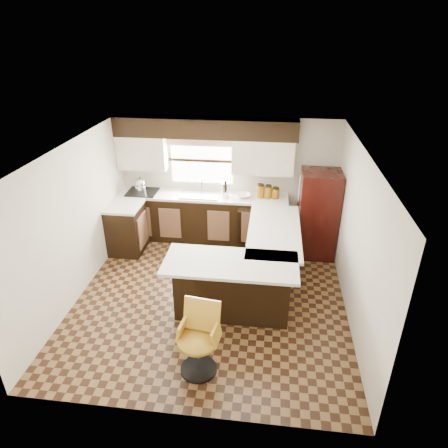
# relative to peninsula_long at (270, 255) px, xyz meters

# --- Properties ---
(floor) EXTENTS (4.40, 4.40, 0.00)m
(floor) POSITION_rel_peninsula_long_xyz_m (-0.90, -0.62, -0.45)
(floor) COLOR #49301A
(floor) RESTS_ON ground
(ceiling) EXTENTS (4.40, 4.40, 0.00)m
(ceiling) POSITION_rel_peninsula_long_xyz_m (-0.90, -0.62, 1.95)
(ceiling) COLOR silver
(ceiling) RESTS_ON wall_back
(wall_back) EXTENTS (4.40, 0.00, 4.40)m
(wall_back) POSITION_rel_peninsula_long_xyz_m (-0.90, 1.58, 0.75)
(wall_back) COLOR beige
(wall_back) RESTS_ON floor
(wall_front) EXTENTS (4.40, 0.00, 4.40)m
(wall_front) POSITION_rel_peninsula_long_xyz_m (-0.90, -2.83, 0.75)
(wall_front) COLOR beige
(wall_front) RESTS_ON floor
(wall_left) EXTENTS (0.00, 4.40, 4.40)m
(wall_left) POSITION_rel_peninsula_long_xyz_m (-3.00, -0.62, 0.75)
(wall_left) COLOR beige
(wall_left) RESTS_ON floor
(wall_right) EXTENTS (0.00, 4.40, 4.40)m
(wall_right) POSITION_rel_peninsula_long_xyz_m (1.20, -0.62, 0.75)
(wall_right) COLOR beige
(wall_right) RESTS_ON floor
(base_cab_back) EXTENTS (3.30, 0.60, 0.90)m
(base_cab_back) POSITION_rel_peninsula_long_xyz_m (-1.35, 1.28, 0.00)
(base_cab_back) COLOR black
(base_cab_back) RESTS_ON floor
(base_cab_left) EXTENTS (0.60, 0.70, 0.90)m
(base_cab_left) POSITION_rel_peninsula_long_xyz_m (-2.70, 0.62, 0.00)
(base_cab_left) COLOR black
(base_cab_left) RESTS_ON floor
(counter_back) EXTENTS (3.30, 0.60, 0.04)m
(counter_back) POSITION_rel_peninsula_long_xyz_m (-1.35, 1.28, 0.47)
(counter_back) COLOR silver
(counter_back) RESTS_ON base_cab_back
(counter_left) EXTENTS (0.60, 0.70, 0.04)m
(counter_left) POSITION_rel_peninsula_long_xyz_m (-2.70, 0.62, 0.47)
(counter_left) COLOR silver
(counter_left) RESTS_ON base_cab_left
(soffit) EXTENTS (3.40, 0.35, 0.36)m
(soffit) POSITION_rel_peninsula_long_xyz_m (-1.30, 1.40, 1.77)
(soffit) COLOR black
(soffit) RESTS_ON wall_back
(upper_cab_left) EXTENTS (0.94, 0.35, 0.64)m
(upper_cab_left) POSITION_rel_peninsula_long_xyz_m (-2.52, 1.40, 1.27)
(upper_cab_left) COLOR beige
(upper_cab_left) RESTS_ON wall_back
(upper_cab_right) EXTENTS (1.14, 0.35, 0.64)m
(upper_cab_right) POSITION_rel_peninsula_long_xyz_m (-0.22, 1.40, 1.27)
(upper_cab_right) COLOR beige
(upper_cab_right) RESTS_ON wall_back
(window_pane) EXTENTS (1.20, 0.02, 0.90)m
(window_pane) POSITION_rel_peninsula_long_xyz_m (-1.40, 1.56, 1.10)
(window_pane) COLOR white
(window_pane) RESTS_ON wall_back
(valance) EXTENTS (1.30, 0.06, 0.18)m
(valance) POSITION_rel_peninsula_long_xyz_m (-1.40, 1.52, 1.49)
(valance) COLOR #D19B93
(valance) RESTS_ON wall_back
(sink) EXTENTS (0.75, 0.45, 0.03)m
(sink) POSITION_rel_peninsula_long_xyz_m (-1.40, 1.25, 0.51)
(sink) COLOR #B2B2B7
(sink) RESTS_ON counter_back
(dishwasher) EXTENTS (0.58, 0.03, 0.78)m
(dishwasher) POSITION_rel_peninsula_long_xyz_m (-0.35, 0.99, -0.02)
(dishwasher) COLOR black
(dishwasher) RESTS_ON floor
(cooktop) EXTENTS (0.58, 0.50, 0.02)m
(cooktop) POSITION_rel_peninsula_long_xyz_m (-2.55, 1.25, 0.51)
(cooktop) COLOR black
(cooktop) RESTS_ON counter_back
(peninsula_long) EXTENTS (0.60, 1.95, 0.90)m
(peninsula_long) POSITION_rel_peninsula_long_xyz_m (0.00, 0.00, 0.00)
(peninsula_long) COLOR black
(peninsula_long) RESTS_ON floor
(peninsula_return) EXTENTS (1.65, 0.60, 0.90)m
(peninsula_return) POSITION_rel_peninsula_long_xyz_m (-0.53, -0.97, 0.00)
(peninsula_return) COLOR black
(peninsula_return) RESTS_ON floor
(counter_pen_long) EXTENTS (0.84, 1.95, 0.04)m
(counter_pen_long) POSITION_rel_peninsula_long_xyz_m (0.05, 0.00, 0.47)
(counter_pen_long) COLOR silver
(counter_pen_long) RESTS_ON peninsula_long
(counter_pen_return) EXTENTS (1.89, 0.84, 0.04)m
(counter_pen_return) POSITION_rel_peninsula_long_xyz_m (-0.55, -1.06, 0.47)
(counter_pen_return) COLOR silver
(counter_pen_return) RESTS_ON peninsula_return
(refrigerator) EXTENTS (0.70, 0.67, 1.62)m
(refrigerator) POSITION_rel_peninsula_long_xyz_m (0.83, 0.96, 0.36)
(refrigerator) COLOR black
(refrigerator) RESTS_ON floor
(bar_chair) EXTENTS (0.57, 0.57, 0.95)m
(bar_chair) POSITION_rel_peninsula_long_xyz_m (-0.82, -2.16, 0.02)
(bar_chair) COLOR gold
(bar_chair) RESTS_ON floor
(kettle) EXTENTS (0.21, 0.21, 0.29)m
(kettle) POSITION_rel_peninsula_long_xyz_m (-2.57, 1.26, 0.66)
(kettle) COLOR silver
(kettle) RESTS_ON cooktop
(percolator) EXTENTS (0.14, 0.14, 0.27)m
(percolator) POSITION_rel_peninsula_long_xyz_m (-0.90, 1.28, 0.63)
(percolator) COLOR silver
(percolator) RESTS_ON counter_back
(mixing_bowl) EXTENTS (0.33, 0.33, 0.07)m
(mixing_bowl) POSITION_rel_peninsula_long_xyz_m (-0.56, 1.27, 0.53)
(mixing_bowl) COLOR white
(mixing_bowl) RESTS_ON counter_back
(canister_large) EXTENTS (0.14, 0.14, 0.24)m
(canister_large) POSITION_rel_peninsula_long_xyz_m (-0.23, 1.30, 0.62)
(canister_large) COLOR #82520A
(canister_large) RESTS_ON counter_back
(canister_med) EXTENTS (0.14, 0.14, 0.23)m
(canister_med) POSITION_rel_peninsula_long_xyz_m (-0.09, 1.30, 0.61)
(canister_med) COLOR #82520A
(canister_med) RESTS_ON counter_back
(canister_small) EXTENTS (0.14, 0.14, 0.19)m
(canister_small) POSITION_rel_peninsula_long_xyz_m (0.05, 1.30, 0.59)
(canister_small) COLOR #82520A
(canister_small) RESTS_ON counter_back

